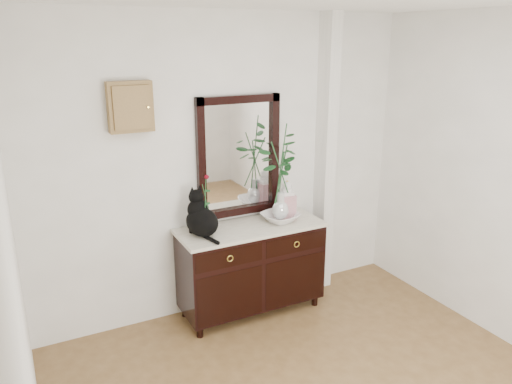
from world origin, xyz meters
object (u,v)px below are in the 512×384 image
sideboard (251,264)px  lotus_bowl (280,217)px  cat (202,213)px  ginger_jar (287,200)px

sideboard → lotus_bowl: 0.51m
sideboard → cat: (-0.46, 0.00, 0.58)m
sideboard → ginger_jar: ginger_jar is taller
cat → ginger_jar: cat is taller
cat → sideboard: bearing=-13.5°
sideboard → cat: size_ratio=3.31×
cat → lotus_bowl: 0.78m
cat → ginger_jar: (0.85, 0.02, -0.01)m
sideboard → lotus_bowl: size_ratio=4.03×
lotus_bowl → ginger_jar: bearing=24.7°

